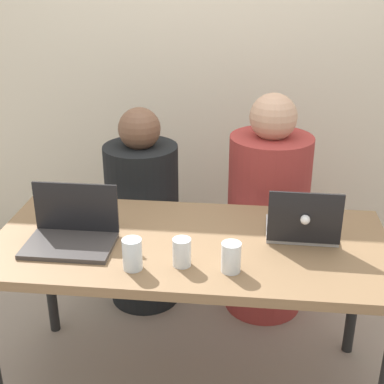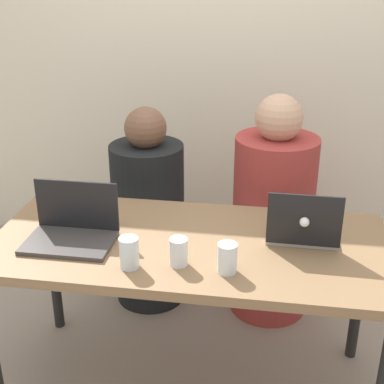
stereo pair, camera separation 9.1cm
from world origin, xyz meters
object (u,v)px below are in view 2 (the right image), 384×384
object	(u,v)px
laptop_back_right	(302,228)
laptop_front_left	(72,229)
person_on_right	(272,220)
water_glass_center	(179,254)
water_glass_right	(227,260)
person_on_left	(149,218)
water_glass_left	(129,255)

from	to	relation	value
laptop_back_right	laptop_front_left	world-z (taller)	laptop_back_right
laptop_front_left	person_on_right	bearing A→B (deg)	42.46
water_glass_center	water_glass_right	world-z (taller)	water_glass_right
laptop_back_right	laptop_front_left	bearing A→B (deg)	10.11
water_glass_center	water_glass_right	bearing A→B (deg)	-6.64
person_on_left	laptop_back_right	size ratio (longest dim) A/B	3.86
laptop_front_left	water_glass_right	bearing A→B (deg)	-12.65
person_on_right	water_glass_left	size ratio (longest dim) A/B	10.05
water_glass_right	water_glass_left	bearing A→B (deg)	-176.38
person_on_right	laptop_back_right	xyz separation A→B (m)	(0.11, -0.58, 0.26)
water_glass_left	person_on_right	bearing A→B (deg)	60.07
water_glass_right	water_glass_left	size ratio (longest dim) A/B	0.95
person_on_left	water_glass_center	size ratio (longest dim) A/B	10.32
water_glass_center	water_glass_right	size ratio (longest dim) A/B	0.95
person_on_right	water_glass_center	bearing A→B (deg)	52.21
person_on_right	laptop_front_left	size ratio (longest dim) A/B	3.46
water_glass_center	water_glass_left	distance (m)	0.18
laptop_front_left	water_glass_right	distance (m)	0.64
laptop_front_left	person_on_left	bearing A→B (deg)	79.59
water_glass_center	water_glass_right	xyz separation A→B (m)	(0.18, -0.02, 0.00)
water_glass_right	laptop_back_right	bearing A→B (deg)	46.49
person_on_right	laptop_front_left	distance (m)	1.10
laptop_back_right	water_glass_left	xyz separation A→B (m)	(-0.62, -0.31, 0.00)
person_on_left	water_glass_center	distance (m)	0.95
water_glass_center	water_glass_left	xyz separation A→B (m)	(-0.17, -0.04, 0.01)
person_on_right	water_glass_right	size ratio (longest dim) A/B	10.60
person_on_left	water_glass_center	xyz separation A→B (m)	(0.32, -0.84, 0.29)
laptop_back_right	water_glass_left	distance (m)	0.69
person_on_left	laptop_back_right	distance (m)	1.01
water_glass_left	laptop_back_right	bearing A→B (deg)	26.30
laptop_back_right	laptop_front_left	size ratio (longest dim) A/B	0.83
person_on_left	water_glass_left	distance (m)	0.94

